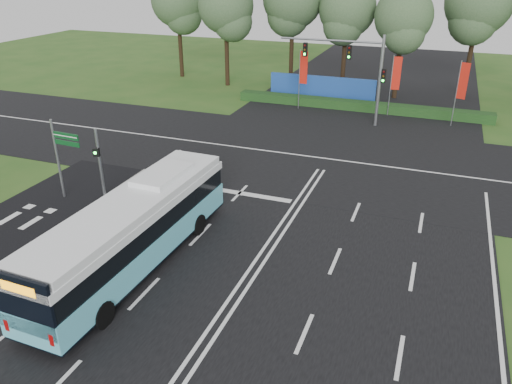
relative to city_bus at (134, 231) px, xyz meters
The scene contains 15 objects.
ground 6.00m from the city_bus, 35.26° to the left, with size 120.00×120.00×0.00m, color #29531B.
road_main 6.00m from the city_bus, 35.26° to the left, with size 20.00×120.00×0.04m, color black.
road_cross 16.11m from the city_bus, 72.97° to the left, with size 120.00×14.00×0.05m, color black.
bike_path 8.00m from the city_bus, behind, with size 5.00×18.00×0.06m, color black.
kerb_strip 5.67m from the city_bus, behind, with size 0.25×18.00×0.12m, color gray.
city_bus is the anchor object (origin of this frame).
pedestrian_signal 7.58m from the city_bus, 136.72° to the left, with size 0.37×0.44×4.00m.
street_sign 8.57m from the city_bus, 148.73° to the left, with size 1.76×0.21×4.51m.
banner_flag_left 26.43m from the city_bus, 90.38° to the left, with size 0.76×0.17×5.15m.
banner_flag_mid 28.20m from the city_bus, 74.58° to the left, with size 0.74×0.16×5.03m.
banner_flag_right 28.70m from the city_bus, 63.94° to the left, with size 0.72×0.32×5.15m.
traffic_light_gantry 24.49m from the city_bus, 78.37° to the left, with size 8.41×0.28×7.00m.
hedge 28.24m from the city_bus, 80.42° to the left, with size 22.00×1.20×0.80m, color #133614.
blue_hoarding 30.33m from the city_bus, 88.69° to the left, with size 10.00×0.30×2.20m, color #1B4497.
eucalyptus_row 35.33m from the city_bus, 86.87° to the left, with size 41.75×9.43×11.60m.
Camera 1 is at (6.58, -18.62, 12.15)m, focal length 35.00 mm.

